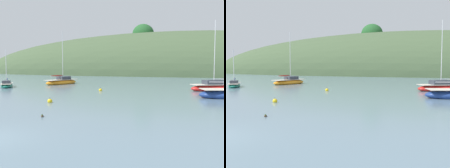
{
  "view_description": "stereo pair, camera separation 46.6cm",
  "coord_description": "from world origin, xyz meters",
  "views": [
    {
      "loc": [
        9.77,
        -9.71,
        3.45
      ],
      "look_at": [
        0.0,
        20.0,
        1.2
      ],
      "focal_mm": 43.12,
      "sensor_mm": 36.0,
      "label": 1
    },
    {
      "loc": [
        10.21,
        -9.56,
        3.45
      ],
      "look_at": [
        0.0,
        20.0,
        1.2
      ],
      "focal_mm": 43.12,
      "sensor_mm": 36.0,
      "label": 2
    }
  ],
  "objects": [
    {
      "name": "far_shoreline_hill",
      "position": [
        0.07,
        82.48,
        0.09
      ],
      "size": [
        150.0,
        36.0,
        32.35
      ],
      "color": "#425638",
      "rests_on": "ground"
    },
    {
      "name": "sailboat_grey_yawl",
      "position": [
        -18.43,
        24.29,
        0.32
      ],
      "size": [
        4.15,
        5.0,
        5.97
      ],
      "color": "#196B56",
      "rests_on": "ground"
    },
    {
      "name": "sailboat_blue_center",
      "position": [
        11.78,
        28.39,
        0.42
      ],
      "size": [
        7.41,
        5.47,
        9.52
      ],
      "color": "red",
      "rests_on": "ground"
    },
    {
      "name": "sailboat_yellow_far",
      "position": [
        -13.58,
        32.71,
        0.42
      ],
      "size": [
        4.33,
        7.17,
        9.53
      ],
      "color": "orange",
      "rests_on": "ground"
    },
    {
      "name": "mooring_buoy_inner",
      "position": [
        -2.65,
        23.2,
        0.12
      ],
      "size": [
        0.44,
        0.44,
        0.54
      ],
      "color": "yellow",
      "rests_on": "ground"
    },
    {
      "name": "mooring_buoy_outer",
      "position": [
        -3.26,
        11.7,
        0.12
      ],
      "size": [
        0.44,
        0.44,
        0.54
      ],
      "color": "yellow",
      "rests_on": "ground"
    },
    {
      "name": "duck_trailing",
      "position": [
        -0.14,
        5.59,
        0.05
      ],
      "size": [
        0.33,
        0.4,
        0.24
      ],
      "color": "#473828",
      "rests_on": "ground"
    }
  ]
}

